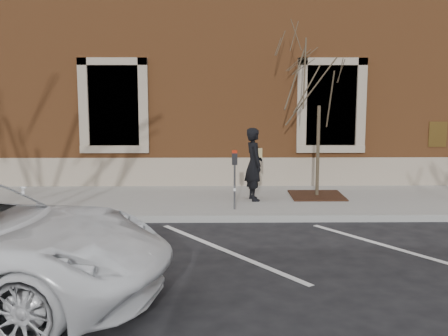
{
  "coord_description": "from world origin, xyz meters",
  "views": [
    {
      "loc": [
        -0.15,
        -12.04,
        3.03
      ],
      "look_at": [
        0.0,
        0.6,
        1.1
      ],
      "focal_mm": 45.0,
      "sensor_mm": 36.0,
      "label": 1
    }
  ],
  "objects": [
    {
      "name": "sidewalk_near",
      "position": [
        0.0,
        1.75,
        0.07
      ],
      "size": [
        40.0,
        3.5,
        0.15
      ],
      "primitive_type": "cube",
      "color": "#9B9792",
      "rests_on": "ground"
    },
    {
      "name": "man",
      "position": [
        0.75,
        1.57,
        1.05
      ],
      "size": [
        0.56,
        0.73,
        1.79
      ],
      "primitive_type": "imported",
      "rotation": [
        0.0,
        0.0,
        1.79
      ],
      "color": "black",
      "rests_on": "sidewalk_near"
    },
    {
      "name": "tree_grate",
      "position": [
        2.4,
        2.02,
        0.17
      ],
      "size": [
        1.34,
        1.34,
        0.03
      ],
      "primitive_type": "cube",
      "color": "#391F12",
      "rests_on": "sidewalk_near"
    },
    {
      "name": "sapling",
      "position": [
        2.4,
        2.02,
        3.09
      ],
      "size": [
        2.52,
        2.52,
        4.2
      ],
      "color": "#483D2C",
      "rests_on": "sidewalk_near"
    },
    {
      "name": "curb_near",
      "position": [
        0.0,
        -0.05,
        0.07
      ],
      "size": [
        40.0,
        0.12,
        0.15
      ],
      "primitive_type": "cube",
      "color": "#9E9E99",
      "rests_on": "ground"
    },
    {
      "name": "parking_stripes",
      "position": [
        0.0,
        -2.2,
        0.0
      ],
      "size": [
        28.0,
        4.4,
        0.01
      ],
      "primitive_type": null,
      "color": "silver",
      "rests_on": "ground"
    },
    {
      "name": "parking_meter",
      "position": [
        0.24,
        0.55,
        1.1
      ],
      "size": [
        0.12,
        0.09,
        1.36
      ],
      "rotation": [
        0.0,
        0.0,
        -0.01
      ],
      "color": "#595B60",
      "rests_on": "sidewalk_near"
    },
    {
      "name": "ground",
      "position": [
        0.0,
        0.0,
        0.0
      ],
      "size": [
        120.0,
        120.0,
        0.0
      ],
      "primitive_type": "plane",
      "color": "#28282B",
      "rests_on": "ground"
    },
    {
      "name": "building_civic",
      "position": [
        0.0,
        7.74,
        4.0
      ],
      "size": [
        40.0,
        8.62,
        8.0
      ],
      "color": "brown",
      "rests_on": "ground"
    }
  ]
}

